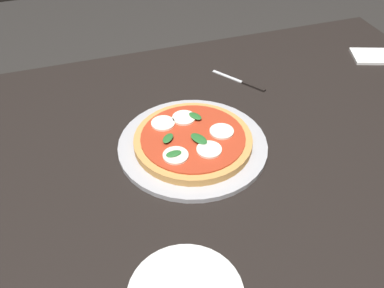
{
  "coord_description": "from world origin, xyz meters",
  "views": [
    {
      "loc": [
        -0.23,
        -0.64,
        1.4
      ],
      "look_at": [
        -0.0,
        0.04,
        0.76
      ],
      "focal_mm": 39.78,
      "sensor_mm": 36.0,
      "label": 1
    }
  ],
  "objects": [
    {
      "name": "serving_tray",
      "position": [
        -0.0,
        0.04,
        0.76
      ],
      "size": [
        0.34,
        0.34,
        0.01
      ],
      "primitive_type": "cylinder",
      "color": "#B2B2B7",
      "rests_on": "dining_table"
    },
    {
      "name": "knife",
      "position": [
        0.22,
        0.25,
        0.75
      ],
      "size": [
        0.1,
        0.15,
        0.01
      ],
      "color": "black",
      "rests_on": "dining_table"
    },
    {
      "name": "napkin",
      "position": [
        0.65,
        0.26,
        0.76
      ],
      "size": [
        0.15,
        0.13,
        0.01
      ],
      "primitive_type": "cube",
      "rotation": [
        0.0,
        0.0,
        -0.34
      ],
      "color": "white",
      "rests_on": "dining_table"
    },
    {
      "name": "dining_table",
      "position": [
        0.0,
        0.0,
        0.66
      ],
      "size": [
        1.54,
        1.02,
        0.75
      ],
      "color": "black",
      "rests_on": "ground_plane"
    },
    {
      "name": "pizza",
      "position": [
        -0.0,
        0.04,
        0.78
      ],
      "size": [
        0.27,
        0.27,
        0.03
      ],
      "color": "tan",
      "rests_on": "serving_tray"
    }
  ]
}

